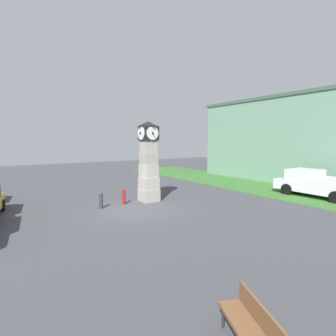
{
  "coord_description": "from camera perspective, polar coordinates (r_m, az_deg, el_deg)",
  "views": [
    {
      "loc": [
        13.08,
        -6.3,
        3.9
      ],
      "look_at": [
        -0.61,
        2.74,
        2.18
      ],
      "focal_mm": 28.0,
      "sensor_mm": 36.0,
      "label": 1
    }
  ],
  "objects": [
    {
      "name": "ground_plane",
      "position": [
        15.03,
        -7.57,
        -9.09
      ],
      "size": [
        67.97,
        67.97,
        0.0
      ],
      "primitive_type": "plane",
      "color": "#424247"
    },
    {
      "name": "clock_tower",
      "position": [
        16.78,
        -4.23,
        1.16
      ],
      "size": [
        1.4,
        1.34,
        5.11
      ],
      "color": "#9D988E",
      "rests_on": "ground_plane"
    },
    {
      "name": "bollard_near_tower",
      "position": [
        16.36,
        -9.63,
        -6.06
      ],
      "size": [
        0.23,
        0.23,
        1.0
      ],
      "color": "maroon",
      "rests_on": "ground_plane"
    },
    {
      "name": "bollard_mid_row",
      "position": [
        15.65,
        -14.38,
        -6.83
      ],
      "size": [
        0.23,
        0.23,
        0.94
      ],
      "color": "#333338",
      "rests_on": "ground_plane"
    },
    {
      "name": "pickup_truck",
      "position": [
        20.82,
        29.79,
        -2.99
      ],
      "size": [
        5.46,
        2.35,
        1.85
      ],
      "color": "silver",
      "rests_on": "ground_plane"
    },
    {
      "name": "bench",
      "position": [
        5.85,
        17.69,
        -29.54
      ],
      "size": [
        1.68,
        1.12,
        0.9
      ],
      "color": "brown",
      "rests_on": "ground_plane"
    },
    {
      "name": "warehouse_blue_far",
      "position": [
        29.01,
        22.86,
        5.73
      ],
      "size": [
        14.64,
        6.64,
        7.98
      ],
      "color": "gray",
      "rests_on": "ground_plane"
    },
    {
      "name": "grass_verge_far",
      "position": [
        22.46,
        24.22,
        -4.48
      ],
      "size": [
        40.78,
        6.85,
        0.04
      ],
      "primitive_type": "cube",
      "color": "#386B2D",
      "rests_on": "ground_plane"
    }
  ]
}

